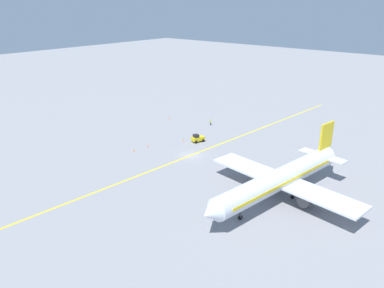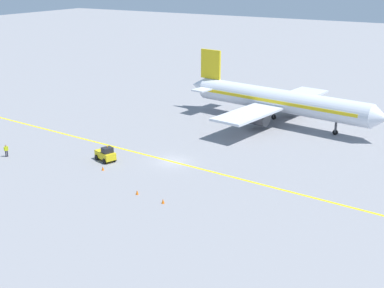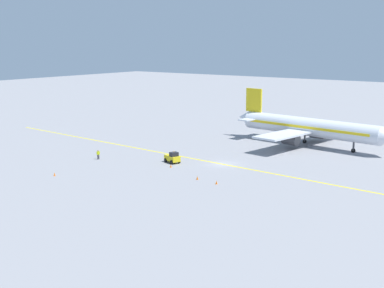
{
  "view_description": "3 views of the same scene",
  "coord_description": "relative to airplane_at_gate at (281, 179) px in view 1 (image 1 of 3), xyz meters",
  "views": [
    {
      "loc": [
        -48.88,
        57.3,
        31.42
      ],
      "look_at": [
        -1.31,
        1.11,
        3.31
      ],
      "focal_mm": 35.0,
      "sensor_mm": 36.0,
      "label": 1
    },
    {
      "loc": [
        54.26,
        35.98,
        23.95
      ],
      "look_at": [
        -1.89,
        1.91,
        2.19
      ],
      "focal_mm": 50.0,
      "sensor_mm": 36.0,
      "label": 2
    },
    {
      "loc": [
        74.47,
        48.17,
        20.69
      ],
      "look_at": [
        4.5,
        -3.14,
        3.84
      ],
      "focal_mm": 50.0,
      "sensor_mm": 36.0,
      "label": 3
    }
  ],
  "objects": [
    {
      "name": "traffic_cone_far_edge",
      "position": [
        34.69,
        -2.15,
        -3.43
      ],
      "size": [
        0.32,
        0.32,
        0.55
      ],
      "primitive_type": "cone",
      "color": "orange",
      "rests_on": "ground"
    },
    {
      "name": "traffic_cone_by_wingtip",
      "position": [
        35.16,
        1.64,
        -3.43
      ],
      "size": [
        0.32,
        0.32,
        0.55
      ],
      "primitive_type": "cone",
      "color": "orange",
      "rests_on": "ground"
    },
    {
      "name": "ground_plane",
      "position": [
        23.85,
        -4.66,
        -3.71
      ],
      "size": [
        400.0,
        400.0,
        0.0
      ],
      "primitive_type": "plane",
      "color": "gray"
    },
    {
      "name": "airplane_at_gate",
      "position": [
        0.0,
        0.0,
        0.0
      ],
      "size": [
        28.45,
        35.51,
        10.6
      ],
      "color": "silver",
      "rests_on": "ground"
    },
    {
      "name": "baggage_tug_white",
      "position": [
        28.06,
        -12.16,
        -2.81
      ],
      "size": [
        2.53,
        3.33,
        2.11
      ],
      "color": "gold",
      "rests_on": "ground"
    },
    {
      "name": "apron_yellow_centreline",
      "position": [
        23.85,
        -4.66,
        -3.71
      ],
      "size": [
        9.96,
        119.65,
        0.01
      ],
      "primitive_type": "cube",
      "rotation": [
        0.0,
        0.0,
        -0.08
      ],
      "color": "yellow",
      "rests_on": "ground"
    },
    {
      "name": "traffic_cone_mid_apron",
      "position": [
        30.92,
        -10.27,
        -3.43
      ],
      "size": [
        0.32,
        0.32,
        0.55
      ],
      "primitive_type": "cone",
      "color": "orange",
      "rests_on": "ground"
    },
    {
      "name": "traffic_cone_near_nose",
      "position": [
        46.07,
        -21.31,
        -3.43
      ],
      "size": [
        0.32,
        0.32,
        0.55
      ],
      "primitive_type": "cone",
      "color": "orange",
      "rests_on": "ground"
    },
    {
      "name": "ground_crew_worker",
      "position": [
        33.68,
        -24.47,
        -2.8
      ],
      "size": [
        0.49,
        0.39,
        1.68
      ],
      "color": "#23232D",
      "rests_on": "ground"
    }
  ]
}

